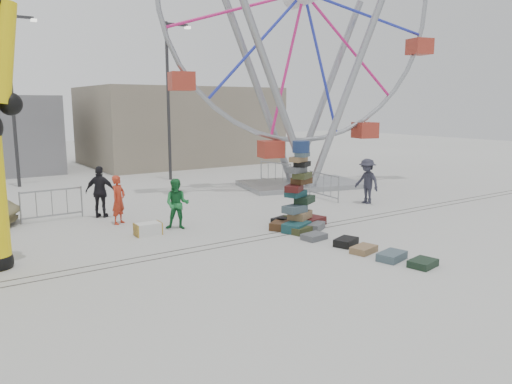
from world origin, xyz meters
TOP-DOWN VIEW (x-y plane):
  - ground at (0.00, 0.00)m, footprint 90.00×90.00m
  - track_line_near at (0.00, 0.60)m, footprint 40.00×0.04m
  - track_line_far at (0.00, 1.00)m, footprint 40.00×0.04m
  - building_right at (7.00, 20.00)m, footprint 12.00×8.00m
  - lamp_post_right at (3.09, 13.00)m, footprint 1.41×0.25m
  - lamp_post_left at (-3.91, 15.00)m, footprint 1.41×0.25m
  - suitcase_tower at (2.00, 1.14)m, footprint 2.12×1.84m
  - ferris_wheel at (7.24, 7.36)m, footprint 13.27×4.58m
  - steamer_trunk at (-2.36, 3.00)m, footprint 0.81×0.50m
  - row_case_0 at (1.60, 0.51)m, footprint 0.82×0.60m
  - row_case_1 at (1.46, -0.26)m, footprint 0.75×0.59m
  - row_case_2 at (1.78, -1.26)m, footprint 0.83×0.69m
  - row_case_3 at (1.70, -2.01)m, footprint 0.82×0.63m
  - row_case_4 at (1.81, -2.87)m, footprint 0.88×0.68m
  - row_case_5 at (2.02, -3.66)m, footprint 0.78×0.64m
  - barricade_dummy_c at (-4.31, 6.65)m, footprint 2.00×0.16m
  - barricade_wheel_front at (5.97, 4.35)m, footprint 0.30×2.00m
  - barricade_wheel_back at (6.72, 8.73)m, footprint 0.46×1.99m
  - pedestrian_red at (-2.59, 4.92)m, footprint 0.71×0.66m
  - pedestrian_green at (-1.29, 3.18)m, footprint 1.00×0.96m
  - pedestrian_black at (-2.78, 6.19)m, footprint 1.12×0.99m
  - pedestrian_grey at (6.77, 2.68)m, footprint 0.67×1.16m

SIDE VIEW (x-z plane):
  - ground at x=0.00m, z-range 0.00..0.00m
  - track_line_near at x=0.00m, z-range 0.00..0.01m
  - track_line_far at x=0.00m, z-range 0.00..0.01m
  - row_case_1 at x=1.46m, z-range 0.00..0.18m
  - row_case_5 at x=2.02m, z-range 0.00..0.18m
  - row_case_3 at x=1.70m, z-range 0.00..0.18m
  - row_case_4 at x=1.81m, z-range 0.00..0.21m
  - row_case_2 at x=1.78m, z-range 0.00..0.21m
  - row_case_0 at x=1.60m, z-range 0.00..0.22m
  - steamer_trunk at x=-2.36m, z-range 0.00..0.37m
  - barricade_dummy_c at x=-4.31m, z-range 0.00..1.10m
  - barricade_wheel_front at x=5.97m, z-range 0.00..1.10m
  - barricade_wheel_back at x=6.72m, z-range 0.00..1.10m
  - suitcase_tower at x=2.00m, z-range -0.62..2.18m
  - pedestrian_green at x=-1.29m, z-range 0.00..1.62m
  - pedestrian_red at x=-2.59m, z-range 0.00..1.62m
  - pedestrian_grey at x=6.77m, z-range 0.00..1.80m
  - pedestrian_black at x=-2.78m, z-range 0.00..1.81m
  - building_right at x=7.00m, z-range 0.00..5.00m
  - lamp_post_right at x=3.09m, z-range 0.48..8.48m
  - lamp_post_left at x=-3.91m, z-range 0.48..8.48m
  - ferris_wheel at x=7.24m, z-range -0.12..15.67m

